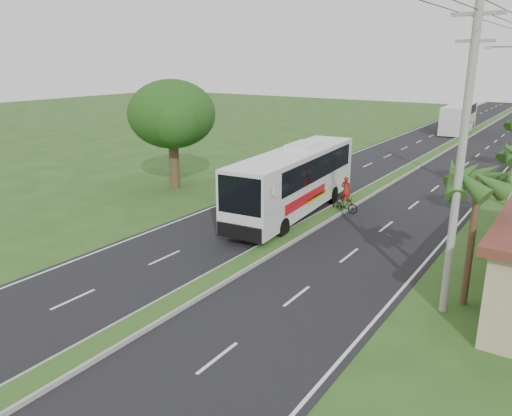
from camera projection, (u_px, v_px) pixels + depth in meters
The scene contains 11 objects.
ground at pixel (225, 276), 21.22m from camera, with size 180.00×180.00×0.00m, color #264B1B.
road_asphalt at pixel (387, 182), 37.14m from camera, with size 14.00×160.00×0.02m, color black.
median_strip at pixel (387, 181), 37.12m from camera, with size 1.20×160.00×0.18m.
lane_edge_left at pixel (307, 171), 40.71m from camera, with size 0.12×160.00×0.01m, color silver.
lane_edge_right at pixel (484, 195), 33.59m from camera, with size 0.12×160.00×0.01m, color silver.
palm_verge_a at pixel (479, 181), 17.46m from camera, with size 2.40×2.40×5.45m.
shade_tree at pixel (171, 116), 34.18m from camera, with size 6.30×6.00×7.54m.
utility_pole_a at pixel (461, 158), 16.66m from camera, with size 1.60×0.28×11.00m.
coach_bus_main at pixel (295, 177), 28.94m from camera, with size 3.68×12.73×4.06m.
coach_bus_far at pixel (459, 116), 61.82m from camera, with size 3.12×11.61×3.35m.
motorcyclist at pixel (345, 200), 29.56m from camera, with size 1.59×0.49×2.23m.
Camera 1 is at (11.91, -15.47, 8.90)m, focal length 35.00 mm.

